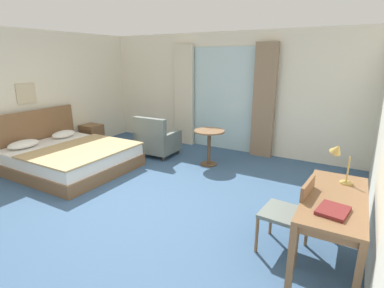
# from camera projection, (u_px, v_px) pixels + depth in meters

# --- Properties ---
(ground) EXTENTS (6.82, 7.04, 0.10)m
(ground) POSITION_uv_depth(u_px,v_px,m) (133.00, 203.00, 4.53)
(ground) COLOR #38567A
(wall_back) EXTENTS (6.42, 0.12, 2.65)m
(wall_back) POSITION_uv_depth(u_px,v_px,m) (225.00, 92.00, 6.85)
(wall_back) COLOR silver
(wall_back) RESTS_ON ground
(wall_left) EXTENTS (0.12, 6.64, 2.65)m
(wall_left) POSITION_uv_depth(u_px,v_px,m) (4.00, 99.00, 5.69)
(wall_left) COLOR silver
(wall_left) RESTS_ON ground
(balcony_glass_door) EXTENTS (1.55, 0.02, 2.33)m
(balcony_glass_door) POSITION_uv_depth(u_px,v_px,m) (223.00, 100.00, 6.83)
(balcony_glass_door) COLOR silver
(balcony_glass_door) RESTS_ON ground
(curtain_panel_left) EXTENTS (0.49, 0.10, 2.40)m
(curtain_panel_left) POSITION_uv_depth(u_px,v_px,m) (184.00, 96.00, 7.22)
(curtain_panel_left) COLOR beige
(curtain_panel_left) RESTS_ON ground
(curtain_panel_right) EXTENTS (0.47, 0.10, 2.40)m
(curtain_panel_right) POSITION_uv_depth(u_px,v_px,m) (264.00, 102.00, 6.25)
(curtain_panel_right) COLOR #897056
(curtain_panel_right) RESTS_ON ground
(bed) EXTENTS (2.19, 1.88, 1.06)m
(bed) POSITION_uv_depth(u_px,v_px,m) (69.00, 156.00, 5.73)
(bed) COLOR brown
(bed) RESTS_ON ground
(nightstand) EXTENTS (0.46, 0.40, 0.53)m
(nightstand) POSITION_uv_depth(u_px,v_px,m) (92.00, 135.00, 7.25)
(nightstand) COLOR brown
(nightstand) RESTS_ON ground
(writing_desk) EXTENTS (0.61, 1.43, 0.74)m
(writing_desk) POSITION_uv_depth(u_px,v_px,m) (334.00, 205.00, 3.02)
(writing_desk) COLOR brown
(writing_desk) RESTS_ON ground
(desk_chair) EXTENTS (0.50, 0.51, 0.88)m
(desk_chair) POSITION_uv_depth(u_px,v_px,m) (292.00, 211.00, 3.19)
(desk_chair) COLOR slate
(desk_chair) RESTS_ON ground
(desk_lamp) EXTENTS (0.30, 0.27, 0.44)m
(desk_lamp) POSITION_uv_depth(u_px,v_px,m) (339.00, 154.00, 3.37)
(desk_lamp) COLOR tan
(desk_lamp) RESTS_ON writing_desk
(closed_book) EXTENTS (0.29, 0.34, 0.03)m
(closed_book) POSITION_uv_depth(u_px,v_px,m) (333.00, 211.00, 2.69)
(closed_book) COLOR maroon
(closed_book) RESTS_ON writing_desk
(armchair_by_window) EXTENTS (0.80, 0.76, 0.89)m
(armchair_by_window) POSITION_uv_depth(u_px,v_px,m) (157.00, 141.00, 6.49)
(armchair_by_window) COLOR slate
(armchair_by_window) RESTS_ON ground
(round_cafe_table) EXTENTS (0.61, 0.61, 0.71)m
(round_cafe_table) POSITION_uv_depth(u_px,v_px,m) (209.00, 140.00, 5.88)
(round_cafe_table) COLOR brown
(round_cafe_table) RESTS_ON ground
(framed_picture) EXTENTS (0.03, 0.39, 0.40)m
(framed_picture) POSITION_uv_depth(u_px,v_px,m) (26.00, 93.00, 5.95)
(framed_picture) COLOR beige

